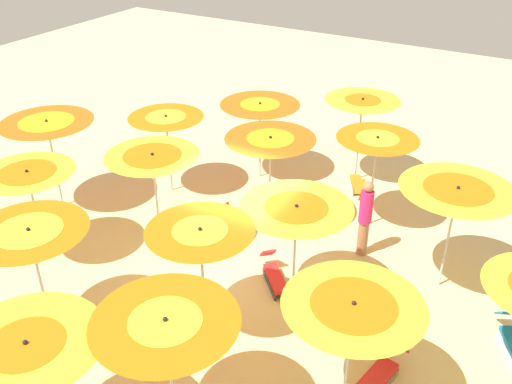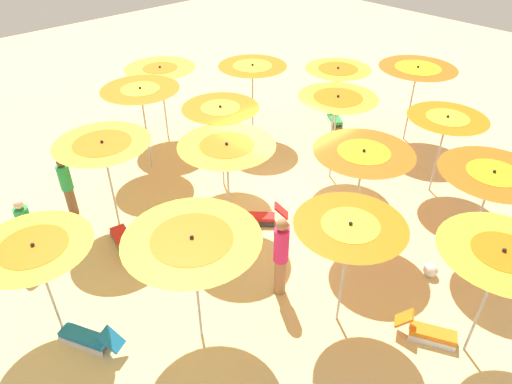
{
  "view_description": "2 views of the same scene",
  "coord_description": "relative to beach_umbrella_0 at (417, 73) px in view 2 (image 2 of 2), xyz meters",
  "views": [
    {
      "loc": [
        8.44,
        5.39,
        7.81
      ],
      "look_at": [
        -1.28,
        -0.26,
        1.33
      ],
      "focal_mm": 39.74,
      "sensor_mm": 36.0,
      "label": 1
    },
    {
      "loc": [
        -6.7,
        7.13,
        7.3
      ],
      "look_at": [
        0.05,
        0.86,
        0.85
      ],
      "focal_mm": 32.85,
      "sensor_mm": 36.0,
      "label": 2
    }
  ],
  "objects": [
    {
      "name": "beach_umbrella_9",
      "position": [
        -1.91,
        5.23,
        -0.02
      ],
      "size": [
        2.13,
        2.13,
        2.45
      ],
      "color": "#B2B2B7",
      "rests_on": "ground"
    },
    {
      "name": "beach_umbrella_0",
      "position": [
        0.0,
        0.0,
        0.0
      ],
      "size": [
        2.29,
        2.29,
        2.44
      ],
      "color": "#B2B2B7",
      "rests_on": "ground"
    },
    {
      "name": "beach_umbrella_5",
      "position": [
        0.2,
        3.48,
        0.06
      ],
      "size": [
        2.06,
        2.06,
        2.48
      ],
      "color": "#B2B2B7",
      "rests_on": "ground"
    },
    {
      "name": "lounger_5",
      "position": [
        -0.48,
        11.18,
        -2.01
      ],
      "size": [
        1.31,
        0.86,
        0.57
      ],
      "rotation": [
        0.0,
        0.0,
        6.75
      ],
      "color": "silver",
      "rests_on": "ground"
    },
    {
      "name": "beach_umbrella_13",
      "position": [
        -3.2,
        7.35,
        -0.05
      ],
      "size": [
        1.93,
        1.93,
        2.42
      ],
      "color": "#B2B2B7",
      "rests_on": "ground"
    },
    {
      "name": "beach_umbrella_4",
      "position": [
        -2.1,
        2.02,
        -0.21
      ],
      "size": [
        1.97,
        1.97,
        2.24
      ],
      "color": "#B2B2B7",
      "rests_on": "ground"
    },
    {
      "name": "lounger_4",
      "position": [
        -1.54,
        4.61,
        -1.99
      ],
      "size": [
        1.0,
        1.27,
        0.59
      ],
      "rotation": [
        0.0,
        0.0,
        8.43
      ],
      "color": "olive",
      "rests_on": "ground"
    },
    {
      "name": "ground",
      "position": [
        0.11,
        5.53,
        -2.22
      ],
      "size": [
        39.88,
        39.88,
        0.04
      ],
      "primitive_type": "cube",
      "color": "beige"
    },
    {
      "name": "beach_umbrella_2",
      "position": [
        3.5,
        3.44,
        -0.01
      ],
      "size": [
        2.08,
        2.08,
        2.42
      ],
      "color": "#B2B2B7",
      "rests_on": "ground"
    },
    {
      "name": "lounger_3",
      "position": [
        1.47,
        9.31,
        -1.99
      ],
      "size": [
        1.35,
        0.6,
        0.66
      ],
      "rotation": [
        0.0,
        0.0,
        6.1
      ],
      "color": "olive",
      "rests_on": "ground"
    },
    {
      "name": "beach_umbrella_12",
      "position": [
        -5.25,
        6.2,
        0.0
      ],
      "size": [
        2.02,
        2.02,
        2.48
      ],
      "color": "#B2B2B7",
      "rests_on": "ground"
    },
    {
      "name": "lounger_2",
      "position": [
        0.03,
        6.43,
        -2.01
      ],
      "size": [
        1.16,
        1.14,
        0.58
      ],
      "rotation": [
        0.0,
        0.0,
        7.06
      ],
      "color": "#333338",
      "rests_on": "ground"
    },
    {
      "name": "beach_umbrella_14",
      "position": [
        -1.69,
        9.52,
        0.0
      ],
      "size": [
        2.29,
        2.29,
        2.44
      ],
      "color": "#B2B2B7",
      "rests_on": "ground"
    },
    {
      "name": "beach_umbrella_7",
      "position": [
        4.14,
        6.92,
        0.03
      ],
      "size": [
        2.1,
        2.1,
        2.48
      ],
      "color": "#B2B2B7",
      "rests_on": "ground"
    },
    {
      "name": "beach_ball",
      "position": [
        -3.82,
        4.95,
        -2.05
      ],
      "size": [
        0.31,
        0.31,
        0.31
      ],
      "primitive_type": "sphere",
      "color": "white",
      "rests_on": "ground"
    },
    {
      "name": "beach_umbrella_8",
      "position": [
        -4.04,
        3.73,
        -0.14
      ],
      "size": [
        2.2,
        2.2,
        2.28
      ],
      "color": "#B2B2B7",
      "rests_on": "ground"
    },
    {
      "name": "lounger_0",
      "position": [
        2.29,
        0.75,
        -1.99
      ],
      "size": [
        1.1,
        0.95,
        0.63
      ],
      "rotation": [
        0.0,
        0.0,
        8.79
      ],
      "color": "silver",
      "rests_on": "ground"
    },
    {
      "name": "beachgoer_1",
      "position": [
        2.51,
        10.97,
        -1.37
      ],
      "size": [
        0.3,
        0.3,
        1.6
      ],
      "rotation": [
        0.0,
        0.0,
        3.76
      ],
      "color": "beige",
      "rests_on": "ground"
    },
    {
      "name": "beach_umbrella_10",
      "position": [
        0.39,
        7.05,
        -0.11
      ],
      "size": [
        2.16,
        2.16,
        2.36
      ],
      "color": "#B2B2B7",
      "rests_on": "ground"
    },
    {
      "name": "beach_umbrella_3",
      "position": [
        5.34,
        5.51,
        -0.08
      ],
      "size": [
        2.13,
        2.13,
        2.38
      ],
      "color": "#B2B2B7",
      "rests_on": "ground"
    },
    {
      "name": "beach_umbrella_15",
      "position": [
        0.27,
        11.39,
        -0.28
      ],
      "size": [
        1.98,
        1.98,
        2.13
      ],
      "color": "#B2B2B7",
      "rests_on": "ground"
    },
    {
      "name": "beachgoer_2",
      "position": [
        -1.93,
        7.66,
        -1.19
      ],
      "size": [
        0.3,
        0.3,
        1.89
      ],
      "rotation": [
        0.0,
        0.0,
        6.09
      ],
      "color": "#A3704C",
      "rests_on": "ground"
    },
    {
      "name": "beach_umbrella_6",
      "position": [
        1.95,
        5.96,
        -0.07
      ],
      "size": [
        1.95,
        1.95,
        2.37
      ],
      "color": "#B2B2B7",
      "rests_on": "ground"
    },
    {
      "name": "beachgoer_0",
      "position": [
        3.52,
        9.61,
        -1.36
      ],
      "size": [
        0.3,
        0.3,
        1.62
      ],
      "rotation": [
        0.0,
        0.0,
        5.37
      ],
      "color": "brown",
      "rests_on": "ground"
    },
    {
      "name": "beach_umbrella_11",
      "position": [
        2.37,
        8.98,
        -0.11
      ],
      "size": [
        2.15,
        2.15,
        2.34
      ],
      "color": "#B2B2B7",
      "rests_on": "ground"
    },
    {
      "name": "lounger_1",
      "position": [
        -4.65,
        6.49,
        -2.01
      ],
      "size": [
        1.14,
        0.81,
        0.56
      ],
      "rotation": [
        0.0,
        0.0,
        3.63
      ],
      "color": "silver",
      "rests_on": "ground"
    },
    {
      "name": "beach_umbrella_1",
      "position": [
        1.85,
        1.41,
        -0.2
      ],
      "size": [
        2.02,
        2.02,
        2.27
      ],
      "color": "#B2B2B7",
      "rests_on": "ground"
    }
  ]
}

